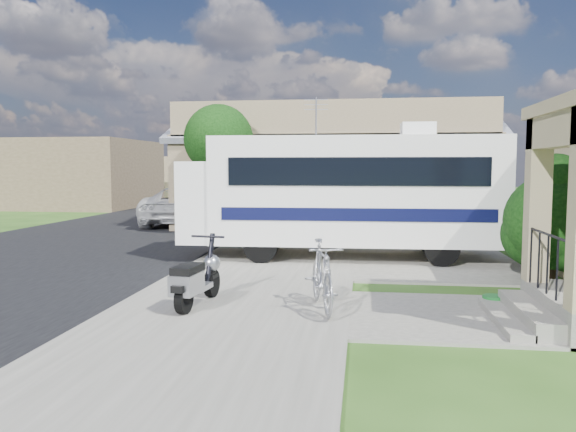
# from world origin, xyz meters

# --- Properties ---
(ground) EXTENTS (120.00, 120.00, 0.00)m
(ground) POSITION_xyz_m (0.00, 0.00, 0.00)
(ground) COLOR #224312
(street_slab) EXTENTS (9.00, 80.00, 0.02)m
(street_slab) POSITION_xyz_m (-7.50, 10.00, 0.01)
(street_slab) COLOR black
(street_slab) RESTS_ON ground
(sidewalk_slab) EXTENTS (4.00, 80.00, 0.06)m
(sidewalk_slab) POSITION_xyz_m (-1.00, 10.00, 0.03)
(sidewalk_slab) COLOR #66655C
(sidewalk_slab) RESTS_ON ground
(driveway_slab) EXTENTS (7.00, 6.00, 0.05)m
(driveway_slab) POSITION_xyz_m (1.50, 4.50, 0.03)
(driveway_slab) COLOR #66655C
(driveway_slab) RESTS_ON ground
(walk_slab) EXTENTS (4.00, 3.00, 0.05)m
(walk_slab) POSITION_xyz_m (3.00, -1.00, 0.03)
(walk_slab) COLOR #66655C
(walk_slab) RESTS_ON ground
(warehouse) EXTENTS (12.50, 8.40, 5.04)m
(warehouse) POSITION_xyz_m (0.00, 13.97, 1.99)
(warehouse) COLOR #77654A
(warehouse) RESTS_ON ground
(distant_bldg_far) EXTENTS (10.00, 8.00, 4.00)m
(distant_bldg_far) POSITION_xyz_m (-17.00, 22.00, 2.00)
(distant_bldg_far) COLOR brown
(distant_bldg_far) RESTS_ON ground
(distant_bldg_near) EXTENTS (8.00, 7.00, 3.20)m
(distant_bldg_near) POSITION_xyz_m (-15.00, 34.00, 1.60)
(distant_bldg_near) COLOR #77654A
(distant_bldg_near) RESTS_ON ground
(street_tree_a) EXTENTS (2.44, 2.40, 4.58)m
(street_tree_a) POSITION_xyz_m (-3.70, 9.05, 3.25)
(street_tree_a) COLOR #2F2015
(street_tree_a) RESTS_ON ground
(street_tree_b) EXTENTS (2.44, 2.40, 4.73)m
(street_tree_b) POSITION_xyz_m (-3.70, 19.05, 3.39)
(street_tree_b) COLOR #2F2015
(street_tree_b) RESTS_ON ground
(street_tree_c) EXTENTS (2.44, 2.40, 4.42)m
(street_tree_c) POSITION_xyz_m (-3.70, 28.05, 3.10)
(street_tree_c) COLOR #2F2015
(street_tree_c) RESTS_ON ground
(motorhome) EXTENTS (8.18, 2.85, 4.16)m
(motorhome) POSITION_xyz_m (0.68, 4.62, 1.78)
(motorhome) COLOR white
(motorhome) RESTS_ON ground
(shrub) EXTENTS (2.19, 2.09, 2.69)m
(shrub) POSITION_xyz_m (5.15, 2.11, 1.38)
(shrub) COLOR #2F2015
(shrub) RESTS_ON ground
(scooter) EXTENTS (0.62, 1.77, 1.16)m
(scooter) POSITION_xyz_m (-1.59, -1.06, 0.51)
(scooter) COLOR black
(scooter) RESTS_ON ground
(bicycle) EXTENTS (0.97, 1.98, 1.14)m
(bicycle) POSITION_xyz_m (0.53, -0.98, 0.57)
(bicycle) COLOR #98999F
(bicycle) RESTS_ON ground
(pickup_truck) EXTENTS (2.91, 5.92, 1.62)m
(pickup_truck) POSITION_xyz_m (-6.10, 12.69, 0.81)
(pickup_truck) COLOR silver
(pickup_truck) RESTS_ON ground
(van) EXTENTS (2.91, 5.93, 1.66)m
(van) POSITION_xyz_m (-6.42, 19.75, 0.83)
(van) COLOR silver
(van) RESTS_ON ground
(garden_hose) EXTENTS (0.39, 0.39, 0.18)m
(garden_hose) POSITION_xyz_m (3.44, -0.21, 0.09)
(garden_hose) COLOR #136021
(garden_hose) RESTS_ON ground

